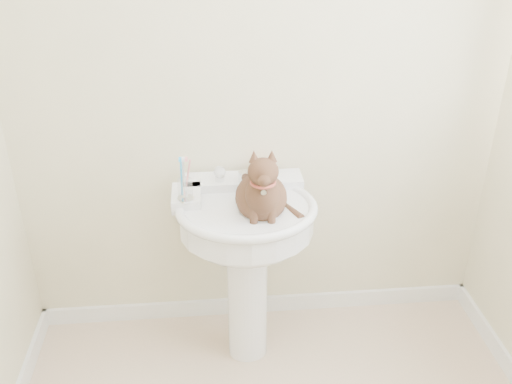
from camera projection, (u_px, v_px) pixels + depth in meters
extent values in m
cube|color=white|center=(259.00, 304.00, 2.98)|extent=(2.20, 0.02, 0.09)
cylinder|color=white|center=(247.00, 299.00, 2.59)|extent=(0.18, 0.18, 0.64)
cylinder|color=white|center=(247.00, 220.00, 2.39)|extent=(0.56, 0.56, 0.12)
ellipsoid|color=white|center=(247.00, 232.00, 2.42)|extent=(0.52, 0.45, 0.20)
torus|color=white|center=(247.00, 208.00, 2.37)|extent=(0.60, 0.60, 0.04)
cube|color=white|center=(243.00, 183.00, 2.54)|extent=(0.53, 0.14, 0.06)
cube|color=white|center=(187.00, 198.00, 2.41)|extent=(0.12, 0.19, 0.06)
cylinder|color=silver|center=(244.00, 177.00, 2.48)|extent=(0.05, 0.05, 0.05)
cylinder|color=silver|center=(244.00, 176.00, 2.42)|extent=(0.04, 0.04, 0.14)
sphere|color=white|center=(218.00, 172.00, 2.48)|extent=(0.06, 0.06, 0.06)
sphere|color=white|center=(268.00, 170.00, 2.50)|extent=(0.06, 0.06, 0.06)
cube|color=#E83F30|center=(261.00, 169.00, 2.56)|extent=(0.10, 0.07, 0.03)
cylinder|color=silver|center=(186.00, 199.00, 2.34)|extent=(0.07, 0.07, 0.01)
cylinder|color=white|center=(185.00, 189.00, 2.32)|extent=(0.06, 0.06, 0.09)
cylinder|color=#258DD0|center=(181.00, 178.00, 2.30)|extent=(0.01, 0.01, 0.17)
cylinder|color=silver|center=(184.00, 178.00, 2.30)|extent=(0.01, 0.01, 0.17)
cylinder|color=#DE7F85|center=(187.00, 178.00, 2.30)|extent=(0.01, 0.01, 0.17)
ellipsoid|color=#543621|center=(261.00, 197.00, 2.32)|extent=(0.21, 0.24, 0.19)
ellipsoid|color=#543621|center=(263.00, 194.00, 2.22)|extent=(0.14, 0.13, 0.17)
ellipsoid|color=#543621|center=(264.00, 172.00, 2.14)|extent=(0.12, 0.11, 0.11)
cone|color=#543621|center=(255.00, 156.00, 2.13)|extent=(0.04, 0.04, 0.05)
cone|color=#543621|center=(273.00, 156.00, 2.14)|extent=(0.04, 0.04, 0.05)
cylinder|color=#543621|center=(287.00, 207.00, 2.38)|extent=(0.03, 0.03, 0.22)
torus|color=#95392C|center=(264.00, 182.00, 2.17)|extent=(0.10, 0.10, 0.01)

